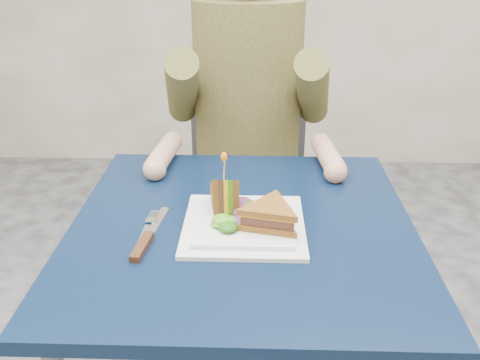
{
  "coord_description": "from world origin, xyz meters",
  "views": [
    {
      "loc": [
        0.03,
        -0.96,
        1.3
      ],
      "look_at": [
        -0.01,
        0.03,
        0.82
      ],
      "focal_mm": 38.0,
      "sensor_mm": 36.0,
      "label": 1
    }
  ],
  "objects_px": {
    "plate": "(244,224)",
    "knife": "(145,242)",
    "fork": "(145,233)",
    "chair": "(248,168)",
    "diner": "(248,73)",
    "sandwich_flat": "(270,216)",
    "sandwich_upright": "(225,195)",
    "table": "(242,253)"
  },
  "relations": [
    {
      "from": "chair",
      "to": "sandwich_flat",
      "type": "height_order",
      "value": "chair"
    },
    {
      "from": "table",
      "to": "diner",
      "type": "bearing_deg",
      "value": 90.0
    },
    {
      "from": "sandwich_upright",
      "to": "fork",
      "type": "bearing_deg",
      "value": -154.98
    },
    {
      "from": "diner",
      "to": "knife",
      "type": "bearing_deg",
      "value": -106.06
    },
    {
      "from": "chair",
      "to": "plate",
      "type": "relative_size",
      "value": 3.58
    },
    {
      "from": "plate",
      "to": "knife",
      "type": "distance_m",
      "value": 0.21
    },
    {
      "from": "diner",
      "to": "knife",
      "type": "distance_m",
      "value": 0.73
    },
    {
      "from": "knife",
      "to": "fork",
      "type": "bearing_deg",
      "value": 101.54
    },
    {
      "from": "table",
      "to": "knife",
      "type": "relative_size",
      "value": 3.38
    },
    {
      "from": "chair",
      "to": "diner",
      "type": "relative_size",
      "value": 1.25
    },
    {
      "from": "chair",
      "to": "plate",
      "type": "distance_m",
      "value": 0.75
    },
    {
      "from": "chair",
      "to": "knife",
      "type": "relative_size",
      "value": 4.19
    },
    {
      "from": "chair",
      "to": "fork",
      "type": "height_order",
      "value": "chair"
    },
    {
      "from": "sandwich_upright",
      "to": "table",
      "type": "bearing_deg",
      "value": -32.72
    },
    {
      "from": "sandwich_flat",
      "to": "table",
      "type": "bearing_deg",
      "value": 143.03
    },
    {
      "from": "fork",
      "to": "knife",
      "type": "height_order",
      "value": "knife"
    },
    {
      "from": "table",
      "to": "diner",
      "type": "distance_m",
      "value": 0.65
    },
    {
      "from": "plate",
      "to": "sandwich_flat",
      "type": "relative_size",
      "value": 1.49
    },
    {
      "from": "sandwich_upright",
      "to": "knife",
      "type": "xyz_separation_m",
      "value": [
        -0.16,
        -0.12,
        -0.05
      ]
    },
    {
      "from": "plate",
      "to": "fork",
      "type": "relative_size",
      "value": 1.45
    },
    {
      "from": "diner",
      "to": "sandwich_flat",
      "type": "xyz_separation_m",
      "value": [
        0.06,
        -0.64,
        -0.14
      ]
    },
    {
      "from": "plate",
      "to": "knife",
      "type": "height_order",
      "value": "plate"
    },
    {
      "from": "plate",
      "to": "diner",
      "type": "bearing_deg",
      "value": 90.38
    },
    {
      "from": "sandwich_flat",
      "to": "sandwich_upright",
      "type": "xyz_separation_m",
      "value": [
        -0.1,
        0.07,
        0.01
      ]
    },
    {
      "from": "sandwich_flat",
      "to": "sandwich_upright",
      "type": "relative_size",
      "value": 1.43
    },
    {
      "from": "diner",
      "to": "sandwich_flat",
      "type": "relative_size",
      "value": 4.28
    },
    {
      "from": "sandwich_upright",
      "to": "diner",
      "type": "bearing_deg",
      "value": 85.99
    },
    {
      "from": "knife",
      "to": "table",
      "type": "bearing_deg",
      "value": 24.9
    },
    {
      "from": "plate",
      "to": "sandwich_upright",
      "type": "bearing_deg",
      "value": 134.24
    },
    {
      "from": "sandwich_flat",
      "to": "chair",
      "type": "bearing_deg",
      "value": 94.52
    },
    {
      "from": "chair",
      "to": "knife",
      "type": "distance_m",
      "value": 0.84
    },
    {
      "from": "fork",
      "to": "knife",
      "type": "relative_size",
      "value": 0.81
    },
    {
      "from": "diner",
      "to": "fork",
      "type": "distance_m",
      "value": 0.7
    },
    {
      "from": "sandwich_flat",
      "to": "sandwich_upright",
      "type": "distance_m",
      "value": 0.12
    },
    {
      "from": "diner",
      "to": "table",
      "type": "bearing_deg",
      "value": -90.0
    },
    {
      "from": "chair",
      "to": "sandwich_upright",
      "type": "height_order",
      "value": "chair"
    },
    {
      "from": "chair",
      "to": "fork",
      "type": "xyz_separation_m",
      "value": [
        -0.2,
        -0.76,
        0.19
      ]
    },
    {
      "from": "diner",
      "to": "sandwich_upright",
      "type": "relative_size",
      "value": 6.11
    },
    {
      "from": "table",
      "to": "diner",
      "type": "xyz_separation_m",
      "value": [
        -0.0,
        0.59,
        0.26
      ]
    },
    {
      "from": "chair",
      "to": "diner",
      "type": "distance_m",
      "value": 0.39
    },
    {
      "from": "chair",
      "to": "diner",
      "type": "bearing_deg",
      "value": -90.0
    },
    {
      "from": "fork",
      "to": "chair",
      "type": "bearing_deg",
      "value": 74.83
    }
  ]
}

